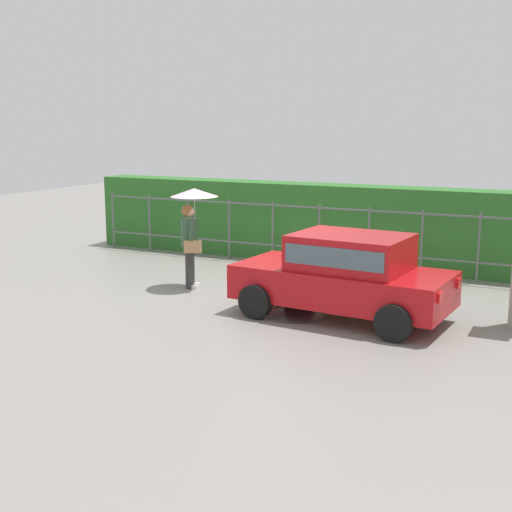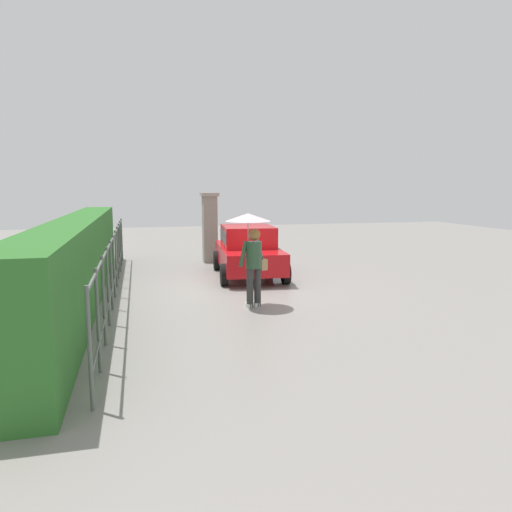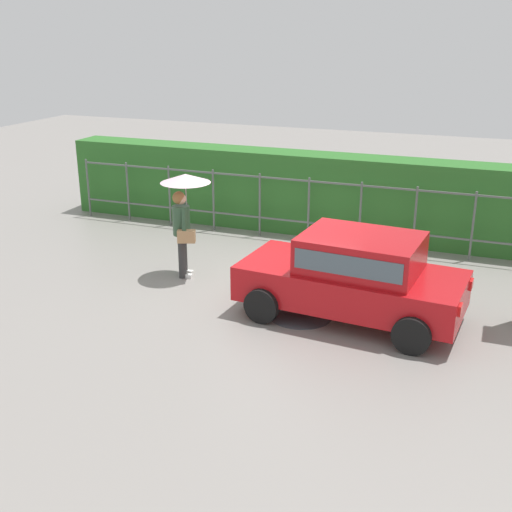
% 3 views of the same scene
% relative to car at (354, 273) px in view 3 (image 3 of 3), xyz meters
% --- Properties ---
extents(ground_plane, '(40.00, 40.00, 0.00)m').
position_rel_car_xyz_m(ground_plane, '(-1.51, 0.77, -0.80)').
color(ground_plane, gray).
extents(car, '(3.85, 2.11, 1.48)m').
position_rel_car_xyz_m(car, '(0.00, 0.00, 0.00)').
color(car, '#B71116').
rests_on(car, ground).
extents(pedestrian, '(0.97, 0.97, 2.05)m').
position_rel_car_xyz_m(pedestrian, '(-3.54, 0.75, 0.68)').
color(pedestrian, '#333333').
rests_on(pedestrian, ground).
extents(fence_section, '(11.99, 0.05, 1.50)m').
position_rel_car_xyz_m(fence_section, '(-1.90, 3.71, 0.02)').
color(fence_section, '#59605B').
rests_on(fence_section, ground).
extents(hedge_row, '(12.94, 0.90, 1.90)m').
position_rel_car_xyz_m(hedge_row, '(-1.90, 4.46, 0.15)').
color(hedge_row, '#2D6B28').
rests_on(hedge_row, ground).
extents(puddle_near, '(1.09, 1.09, 0.00)m').
position_rel_car_xyz_m(puddle_near, '(-0.84, -0.27, -0.80)').
color(puddle_near, '#4C545B').
rests_on(puddle_near, ground).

